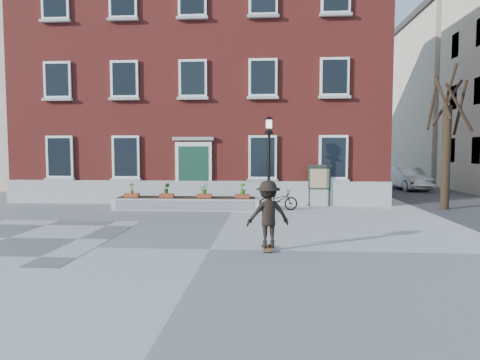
# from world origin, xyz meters

# --- Properties ---
(ground) EXTENTS (100.00, 100.00, 0.00)m
(ground) POSITION_xyz_m (0.00, 0.00, 0.00)
(ground) COLOR #9FA0A2
(ground) RESTS_ON ground
(checker_patch) EXTENTS (6.00, 6.00, 0.01)m
(checker_patch) POSITION_xyz_m (-6.00, 1.00, 0.01)
(checker_patch) COLOR #59595B
(checker_patch) RESTS_ON ground
(distant_building) EXTENTS (10.00, 12.00, 13.00)m
(distant_building) POSITION_xyz_m (-18.00, 20.00, 6.50)
(distant_building) COLOR beige
(distant_building) RESTS_ON ground
(bicycle) EXTENTS (1.75, 0.94, 0.87)m
(bicycle) POSITION_xyz_m (1.89, 7.14, 0.44)
(bicycle) COLOR black
(bicycle) RESTS_ON ground
(parked_car) EXTENTS (2.02, 4.42, 1.41)m
(parked_car) POSITION_xyz_m (10.31, 17.08, 0.70)
(parked_car) COLOR #B4B6B9
(parked_car) RESTS_ON ground
(brick_building) EXTENTS (18.40, 10.85, 12.60)m
(brick_building) POSITION_xyz_m (-2.00, 13.98, 6.30)
(brick_building) COLOR maroon
(brick_building) RESTS_ON ground
(planter_assembly) EXTENTS (6.20, 1.12, 1.15)m
(planter_assembly) POSITION_xyz_m (-1.99, 7.18, 0.31)
(planter_assembly) COLOR silver
(planter_assembly) RESTS_ON ground
(bare_tree) EXTENTS (1.83, 1.83, 6.16)m
(bare_tree) POSITION_xyz_m (9.01, 8.01, 2.79)
(bare_tree) COLOR #2E2114
(bare_tree) RESTS_ON ground
(lamp_post) EXTENTS (0.40, 0.40, 3.93)m
(lamp_post) POSITION_xyz_m (1.49, 7.06, 2.54)
(lamp_post) COLOR black
(lamp_post) RESTS_ON ground
(notice_board) EXTENTS (1.10, 0.16, 1.87)m
(notice_board) POSITION_xyz_m (3.78, 8.78, 1.26)
(notice_board) COLOR #172E23
(notice_board) RESTS_ON ground
(skateboarder) EXTENTS (1.22, 0.88, 1.77)m
(skateboarder) POSITION_xyz_m (1.48, 0.05, 0.92)
(skateboarder) COLOR brown
(skateboarder) RESTS_ON ground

